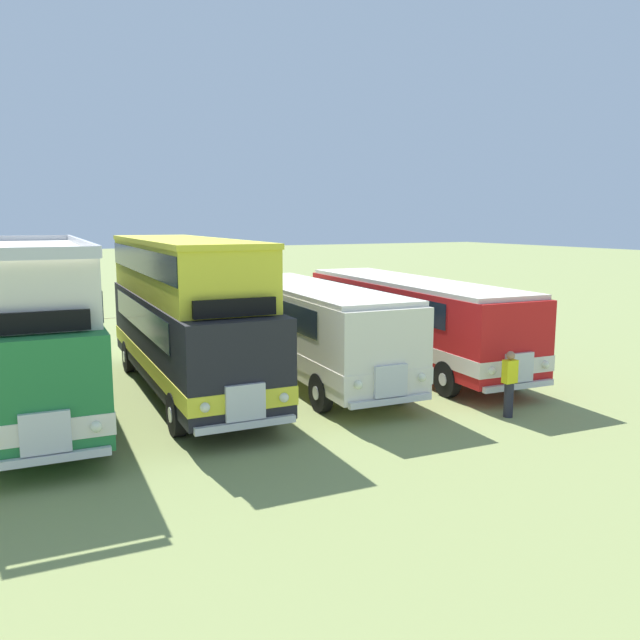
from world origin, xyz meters
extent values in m
cube|color=#237538|center=(3.95, -0.17, 1.70)|extent=(2.89, 11.33, 2.30)
cube|color=silver|center=(3.95, -0.17, 1.10)|extent=(2.93, 11.37, 0.44)
cube|color=#19232D|center=(3.96, 0.23, 2.30)|extent=(2.84, 8.93, 0.76)
cube|color=#19232D|center=(3.75, -5.73, 2.35)|extent=(2.20, 0.18, 0.90)
cube|color=silver|center=(3.75, -5.84, 1.10)|extent=(0.90, 0.15, 0.80)
cube|color=silver|center=(3.75, -5.87, 0.60)|extent=(2.30, 0.22, 0.16)
sphere|color=#EAEACC|center=(4.65, -5.89, 1.10)|extent=(0.22, 0.22, 0.22)
cube|color=silver|center=(3.96, 0.08, 3.60)|extent=(2.76, 10.43, 1.50)
cube|color=silver|center=(3.77, -5.29, 4.40)|extent=(2.40, 0.18, 0.24)
cube|color=silver|center=(4.12, 4.75, 4.40)|extent=(2.40, 0.18, 0.24)
cube|color=silver|center=(5.16, 0.03, 4.40)|extent=(0.46, 10.35, 0.24)
cube|color=#19232D|center=(3.96, 0.08, 3.30)|extent=(2.80, 10.33, 0.64)
cube|color=black|center=(3.77, -5.24, 3.10)|extent=(1.90, 0.19, 0.40)
cylinder|color=black|center=(4.96, -4.24, 0.52)|extent=(0.32, 1.05, 1.04)
cylinder|color=silver|center=(5.11, -4.24, 0.52)|extent=(0.03, 0.36, 0.36)
cylinder|color=black|center=(5.23, 3.61, 0.52)|extent=(0.32, 1.05, 1.04)
cylinder|color=silver|center=(5.38, 3.60, 0.52)|extent=(0.03, 0.36, 0.36)
cube|color=black|center=(7.89, -0.28, 1.70)|extent=(2.73, 10.56, 2.30)
cube|color=yellow|center=(7.89, -0.28, 1.10)|extent=(2.77, 10.61, 0.44)
cube|color=#19232D|center=(7.90, 0.12, 2.30)|extent=(2.71, 8.17, 0.76)
cube|color=#19232D|center=(7.78, -5.47, 2.35)|extent=(2.20, 0.15, 0.90)
cube|color=silver|center=(7.78, -5.58, 1.10)|extent=(0.90, 0.14, 0.80)
cube|color=silver|center=(7.78, -5.61, 0.60)|extent=(2.30, 0.19, 0.16)
sphere|color=#EAEACC|center=(8.68, -5.61, 1.10)|extent=(0.22, 0.22, 0.22)
sphere|color=#EAEACC|center=(6.88, -5.57, 1.10)|extent=(0.22, 0.22, 0.22)
cube|color=yellow|center=(7.90, -0.03, 3.60)|extent=(2.61, 9.66, 1.50)
cube|color=yellow|center=(7.90, -0.03, 4.42)|extent=(2.68, 9.76, 0.14)
cube|color=#19232D|center=(7.90, -0.03, 3.90)|extent=(2.65, 9.56, 0.68)
cube|color=black|center=(7.79, -4.98, 3.10)|extent=(1.90, 0.16, 0.40)
cylinder|color=black|center=(8.96, -3.96, 0.52)|extent=(0.30, 1.05, 1.04)
cylinder|color=silver|center=(9.11, -3.96, 0.52)|extent=(0.03, 0.36, 0.36)
cylinder|color=black|center=(6.66, -3.91, 0.52)|extent=(0.30, 1.05, 1.04)
cylinder|color=silver|center=(6.51, -3.90, 0.52)|extent=(0.03, 0.36, 0.36)
cylinder|color=black|center=(9.12, 3.15, 0.52)|extent=(0.30, 1.05, 1.04)
cylinder|color=silver|center=(9.27, 3.15, 0.52)|extent=(0.03, 0.36, 0.36)
cylinder|color=black|center=(6.82, 3.20, 0.52)|extent=(0.30, 1.05, 1.04)
cylinder|color=silver|center=(6.67, 3.21, 0.52)|extent=(0.03, 0.36, 0.36)
cube|color=silver|center=(11.84, -0.35, 1.70)|extent=(2.94, 10.12, 2.30)
cube|color=silver|center=(11.84, -0.35, 1.10)|extent=(2.98, 10.16, 0.44)
cube|color=#19232D|center=(11.86, 0.05, 2.30)|extent=(2.86, 7.72, 0.76)
cube|color=#19232D|center=(11.62, -5.30, 2.35)|extent=(2.20, 0.20, 0.90)
cube|color=silver|center=(11.62, -5.41, 1.10)|extent=(0.90, 0.16, 0.80)
cube|color=silver|center=(11.62, -5.44, 0.60)|extent=(2.30, 0.24, 0.16)
sphere|color=#EAEACC|center=(12.52, -5.46, 1.10)|extent=(0.22, 0.22, 0.22)
sphere|color=#EAEACC|center=(10.72, -5.38, 1.10)|extent=(0.22, 0.22, 0.22)
cube|color=silver|center=(11.84, -0.35, 2.92)|extent=(2.88, 9.72, 0.14)
cylinder|color=black|center=(12.84, -3.81, 0.52)|extent=(0.33, 1.05, 1.04)
cylinder|color=silver|center=(12.99, -3.82, 0.52)|extent=(0.04, 0.36, 0.36)
cylinder|color=black|center=(10.54, -3.71, 0.52)|extent=(0.33, 1.05, 1.04)
cylinder|color=silver|center=(10.39, -3.70, 0.52)|extent=(0.04, 0.36, 0.36)
cylinder|color=black|center=(13.13, 2.80, 0.52)|extent=(0.33, 1.05, 1.04)
cylinder|color=silver|center=(13.28, 2.80, 0.52)|extent=(0.04, 0.36, 0.36)
cylinder|color=black|center=(10.83, 2.90, 0.52)|extent=(0.33, 1.05, 1.04)
cylinder|color=silver|center=(10.68, 2.91, 0.52)|extent=(0.04, 0.36, 0.36)
cube|color=red|center=(15.79, -0.05, 1.70)|extent=(3.09, 11.39, 2.30)
cube|color=silver|center=(15.79, -0.05, 1.10)|extent=(3.13, 11.43, 0.44)
cube|color=#19232D|center=(15.81, 0.35, 2.30)|extent=(2.99, 8.99, 0.76)
cube|color=#19232D|center=(15.49, -5.62, 2.35)|extent=(2.20, 0.22, 0.90)
cube|color=silver|center=(15.49, -5.73, 1.10)|extent=(0.91, 0.17, 0.80)
cube|color=silver|center=(15.49, -5.76, 0.60)|extent=(2.30, 0.26, 0.16)
sphere|color=#EAEACC|center=(16.39, -5.78, 1.10)|extent=(0.22, 0.22, 0.22)
sphere|color=#EAEACC|center=(14.59, -5.69, 1.10)|extent=(0.22, 0.22, 0.22)
cube|color=silver|center=(15.79, -0.05, 2.92)|extent=(3.03, 10.98, 0.14)
cylinder|color=black|center=(16.72, -4.14, 0.52)|extent=(0.33, 1.05, 1.04)
cylinder|color=silver|center=(16.87, -4.15, 0.52)|extent=(0.04, 0.36, 0.36)
cylinder|color=black|center=(14.43, -4.02, 0.52)|extent=(0.33, 1.05, 1.04)
cylinder|color=silver|center=(14.28, -4.01, 0.52)|extent=(0.04, 0.36, 0.36)
cylinder|color=black|center=(17.14, 3.72, 0.52)|extent=(0.33, 1.05, 1.04)
cylinder|color=silver|center=(17.29, 3.71, 0.52)|extent=(0.04, 0.36, 0.36)
cylinder|color=black|center=(14.84, 3.84, 0.52)|extent=(0.33, 1.05, 1.04)
cylinder|color=silver|center=(14.69, 3.85, 0.52)|extent=(0.04, 0.36, 0.36)
cylinder|color=#23232D|center=(14.66, -6.27, 0.45)|extent=(0.24, 0.24, 0.90)
cube|color=yellow|center=(14.66, -6.27, 1.20)|extent=(0.36, 0.22, 0.60)
sphere|color=#9E7051|center=(14.66, -6.27, 1.62)|extent=(0.22, 0.22, 0.22)
cylinder|color=#8C704C|center=(9.39, 9.42, 0.53)|extent=(0.08, 0.08, 1.05)
cylinder|color=#8C704C|center=(18.79, 9.42, 0.53)|extent=(0.08, 0.08, 1.05)
camera|label=1|loc=(3.23, -18.36, 5.02)|focal=35.98mm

